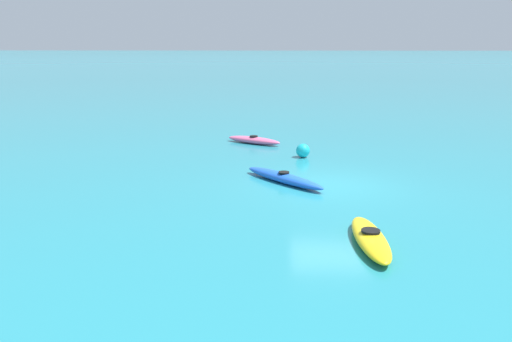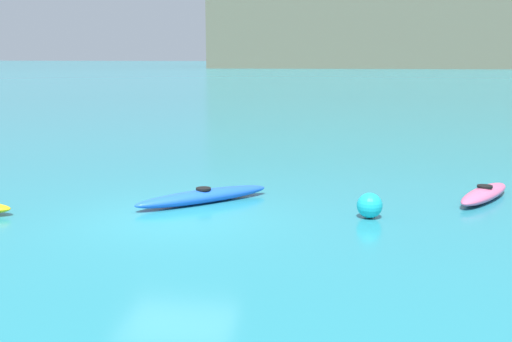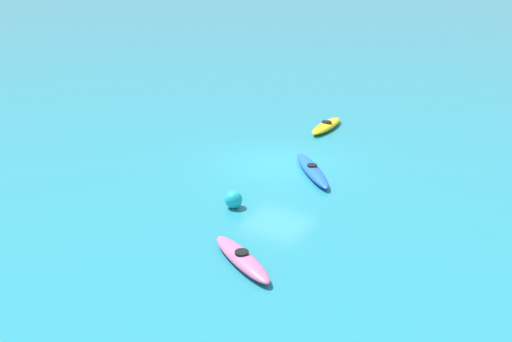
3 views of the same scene
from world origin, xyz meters
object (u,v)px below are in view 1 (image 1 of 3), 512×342
kayak_blue (284,178)px  buoy_cyan (303,151)px  kayak_yellow (370,238)px  kayak_pink (254,140)px

kayak_blue → buoy_cyan: (3.89, -0.81, 0.12)m
kayak_yellow → kayak_blue: size_ratio=0.97×
kayak_yellow → buoy_cyan: bearing=6.8°
kayak_pink → buoy_cyan: buoy_cyan is taller
kayak_pink → kayak_blue: bearing=-169.0°
kayak_blue → kayak_pink: 6.82m
kayak_blue → kayak_yellow: bearing=-160.3°
kayak_blue → kayak_pink: same height
buoy_cyan → kayak_blue: bearing=168.2°
kayak_blue → buoy_cyan: 3.97m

